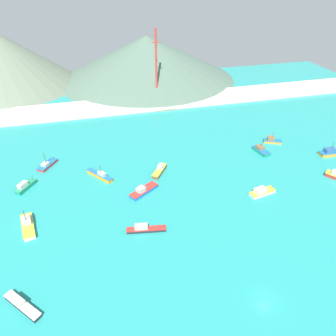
{
  "coord_description": "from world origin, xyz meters",
  "views": [
    {
      "loc": [
        -30.78,
        -34.71,
        61.75
      ],
      "look_at": [
        -8.24,
        52.13,
        2.82
      ],
      "focal_mm": 33.66,
      "sensor_mm": 36.0,
      "label": 1
    }
  ],
  "objects_px": {
    "fishing_boat_10": "(331,152)",
    "radio_tower": "(156,65)",
    "fishing_boat_15": "(262,192)",
    "fishing_boat_1": "(28,225)",
    "fishing_boat_4": "(160,170)",
    "fishing_boat_8": "(145,229)",
    "fishing_boat_9": "(22,305)",
    "fishing_boat_0": "(47,165)",
    "fishing_boat_13": "(143,191)",
    "fishing_boat_3": "(25,186)",
    "fishing_boat_7": "(100,175)",
    "fishing_boat_6": "(272,140)",
    "fishing_boat_11": "(261,150)"
  },
  "relations": [
    {
      "from": "fishing_boat_13",
      "to": "fishing_boat_10",
      "type": "bearing_deg",
      "value": 4.11
    },
    {
      "from": "fishing_boat_3",
      "to": "fishing_boat_8",
      "type": "bearing_deg",
      "value": -40.09
    },
    {
      "from": "fishing_boat_0",
      "to": "fishing_boat_1",
      "type": "height_order",
      "value": "fishing_boat_1"
    },
    {
      "from": "fishing_boat_11",
      "to": "fishing_boat_15",
      "type": "distance_m",
      "value": 27.01
    },
    {
      "from": "fishing_boat_9",
      "to": "fishing_boat_1",
      "type": "bearing_deg",
      "value": 93.2
    },
    {
      "from": "fishing_boat_0",
      "to": "fishing_boat_10",
      "type": "bearing_deg",
      "value": -10.13
    },
    {
      "from": "fishing_boat_4",
      "to": "fishing_boat_13",
      "type": "distance_m",
      "value": 12.41
    },
    {
      "from": "fishing_boat_6",
      "to": "fishing_boat_13",
      "type": "bearing_deg",
      "value": -160.8
    },
    {
      "from": "fishing_boat_3",
      "to": "fishing_boat_7",
      "type": "height_order",
      "value": "fishing_boat_7"
    },
    {
      "from": "fishing_boat_1",
      "to": "fishing_boat_4",
      "type": "bearing_deg",
      "value": 22.63
    },
    {
      "from": "fishing_boat_6",
      "to": "radio_tower",
      "type": "distance_m",
      "value": 69.2
    },
    {
      "from": "fishing_boat_8",
      "to": "fishing_boat_15",
      "type": "relative_size",
      "value": 1.21
    },
    {
      "from": "fishing_boat_4",
      "to": "fishing_boat_6",
      "type": "relative_size",
      "value": 1.12
    },
    {
      "from": "fishing_boat_8",
      "to": "fishing_boat_0",
      "type": "bearing_deg",
      "value": 124.24
    },
    {
      "from": "fishing_boat_3",
      "to": "fishing_boat_6",
      "type": "xyz_separation_m",
      "value": [
        93.76,
        8.31,
        -0.18
      ]
    },
    {
      "from": "fishing_boat_9",
      "to": "fishing_boat_15",
      "type": "xyz_separation_m",
      "value": [
        68.59,
        22.57,
        0.14
      ]
    },
    {
      "from": "fishing_boat_13",
      "to": "radio_tower",
      "type": "bearing_deg",
      "value": 74.06
    },
    {
      "from": "fishing_boat_1",
      "to": "fishing_boat_10",
      "type": "distance_m",
      "value": 108.28
    },
    {
      "from": "fishing_boat_10",
      "to": "fishing_boat_13",
      "type": "distance_m",
      "value": 73.8
    },
    {
      "from": "fishing_boat_6",
      "to": "fishing_boat_8",
      "type": "height_order",
      "value": "fishing_boat_6"
    },
    {
      "from": "fishing_boat_10",
      "to": "fishing_boat_6",
      "type": "bearing_deg",
      "value": 138.5
    },
    {
      "from": "fishing_boat_4",
      "to": "fishing_boat_9",
      "type": "xyz_separation_m",
      "value": [
        -40.14,
        -42.48,
        -0.13
      ]
    },
    {
      "from": "fishing_boat_3",
      "to": "fishing_boat_4",
      "type": "height_order",
      "value": "fishing_boat_3"
    },
    {
      "from": "fishing_boat_6",
      "to": "fishing_boat_13",
      "type": "distance_m",
      "value": 60.47
    },
    {
      "from": "fishing_boat_7",
      "to": "fishing_boat_10",
      "type": "relative_size",
      "value": 1.02
    },
    {
      "from": "fishing_boat_1",
      "to": "fishing_boat_11",
      "type": "height_order",
      "value": "fishing_boat_11"
    },
    {
      "from": "fishing_boat_4",
      "to": "radio_tower",
      "type": "bearing_deg",
      "value": 77.95
    },
    {
      "from": "fishing_boat_4",
      "to": "fishing_boat_6",
      "type": "distance_m",
      "value": 50.5
    },
    {
      "from": "fishing_boat_3",
      "to": "radio_tower",
      "type": "xyz_separation_m",
      "value": [
        58.61,
        65.31,
        17.27
      ]
    },
    {
      "from": "fishing_boat_0",
      "to": "fishing_boat_9",
      "type": "height_order",
      "value": "fishing_boat_0"
    },
    {
      "from": "fishing_boat_9",
      "to": "fishing_boat_15",
      "type": "relative_size",
      "value": 0.99
    },
    {
      "from": "fishing_boat_4",
      "to": "fishing_boat_15",
      "type": "xyz_separation_m",
      "value": [
        28.46,
        -19.91,
        0.0
      ]
    },
    {
      "from": "fishing_boat_1",
      "to": "fishing_boat_13",
      "type": "bearing_deg",
      "value": 12.52
    },
    {
      "from": "fishing_boat_4",
      "to": "radio_tower",
      "type": "distance_m",
      "value": 70.78
    },
    {
      "from": "fishing_boat_4",
      "to": "fishing_boat_6",
      "type": "xyz_separation_m",
      "value": [
        49.47,
        10.1,
        -0.05
      ]
    },
    {
      "from": "fishing_boat_6",
      "to": "fishing_boat_11",
      "type": "xyz_separation_m",
      "value": [
        -8.31,
        -6.18,
        -0.0
      ]
    },
    {
      "from": "fishing_boat_10",
      "to": "radio_tower",
      "type": "distance_m",
      "value": 89.95
    },
    {
      "from": "fishing_boat_3",
      "to": "radio_tower",
      "type": "bearing_deg",
      "value": 48.09
    },
    {
      "from": "fishing_boat_1",
      "to": "fishing_boat_6",
      "type": "bearing_deg",
      "value": 16.77
    },
    {
      "from": "fishing_boat_15",
      "to": "fishing_boat_1",
      "type": "bearing_deg",
      "value": 177.88
    },
    {
      "from": "fishing_boat_4",
      "to": "fishing_boat_10",
      "type": "bearing_deg",
      "value": -3.9
    },
    {
      "from": "fishing_boat_7",
      "to": "fishing_boat_8",
      "type": "distance_m",
      "value": 30.6
    },
    {
      "from": "fishing_boat_1",
      "to": "fishing_boat_4",
      "type": "height_order",
      "value": "fishing_boat_1"
    },
    {
      "from": "fishing_boat_4",
      "to": "fishing_boat_11",
      "type": "relative_size",
      "value": 1.04
    },
    {
      "from": "fishing_boat_8",
      "to": "fishing_boat_9",
      "type": "xyz_separation_m",
      "value": [
        -29.69,
        -15.78,
        -0.03
      ]
    },
    {
      "from": "fishing_boat_6",
      "to": "fishing_boat_15",
      "type": "distance_m",
      "value": 36.64
    },
    {
      "from": "fishing_boat_11",
      "to": "fishing_boat_15",
      "type": "relative_size",
      "value": 0.91
    },
    {
      "from": "fishing_boat_10",
      "to": "fishing_boat_15",
      "type": "height_order",
      "value": "fishing_boat_10"
    },
    {
      "from": "fishing_boat_6",
      "to": "fishing_boat_7",
      "type": "distance_m",
      "value": 70.28
    },
    {
      "from": "fishing_boat_7",
      "to": "fishing_boat_10",
      "type": "bearing_deg",
      "value": -4.46
    }
  ]
}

